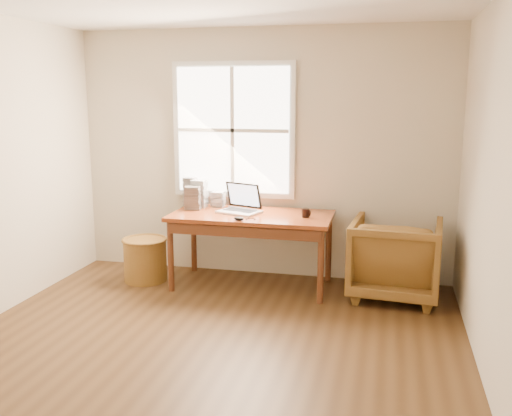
{
  "coord_description": "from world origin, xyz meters",
  "views": [
    {
      "loc": [
        1.32,
        -3.6,
        1.92
      ],
      "look_at": [
        0.08,
        1.65,
        0.84
      ],
      "focal_mm": 40.0,
      "sensor_mm": 36.0,
      "label": 1
    }
  ],
  "objects_px": {
    "desk": "(252,216)",
    "wicker_stool": "(145,260)",
    "laptop": "(239,199)",
    "coffee_mug": "(306,213)",
    "armchair": "(395,258)",
    "cd_stack_a": "(199,194)"
  },
  "relations": [
    {
      "from": "coffee_mug",
      "to": "cd_stack_a",
      "type": "xyz_separation_m",
      "value": [
        -1.17,
        0.24,
        0.1
      ]
    },
    {
      "from": "wicker_stool",
      "to": "armchair",
      "type": "bearing_deg",
      "value": 2.13
    },
    {
      "from": "laptop",
      "to": "cd_stack_a",
      "type": "xyz_separation_m",
      "value": [
        -0.49,
        0.2,
        0.0
      ]
    },
    {
      "from": "armchair",
      "to": "wicker_stool",
      "type": "relative_size",
      "value": 1.92
    },
    {
      "from": "coffee_mug",
      "to": "cd_stack_a",
      "type": "relative_size",
      "value": 0.29
    },
    {
      "from": "desk",
      "to": "wicker_stool",
      "type": "xyz_separation_m",
      "value": [
        -1.13,
        -0.09,
        -0.51
      ]
    },
    {
      "from": "desk",
      "to": "wicker_stool",
      "type": "bearing_deg",
      "value": -175.2
    },
    {
      "from": "armchair",
      "to": "cd_stack_a",
      "type": "relative_size",
      "value": 2.9
    },
    {
      "from": "desk",
      "to": "wicker_stool",
      "type": "relative_size",
      "value": 3.64
    },
    {
      "from": "armchair",
      "to": "wicker_stool",
      "type": "xyz_separation_m",
      "value": [
        -2.54,
        -0.09,
        -0.16
      ]
    },
    {
      "from": "wicker_stool",
      "to": "coffee_mug",
      "type": "xyz_separation_m",
      "value": [
        1.67,
        0.06,
        0.57
      ]
    },
    {
      "from": "laptop",
      "to": "coffee_mug",
      "type": "height_order",
      "value": "laptop"
    },
    {
      "from": "desk",
      "to": "armchair",
      "type": "xyz_separation_m",
      "value": [
        1.41,
        0.0,
        -0.35
      ]
    },
    {
      "from": "laptop",
      "to": "cd_stack_a",
      "type": "distance_m",
      "value": 0.53
    },
    {
      "from": "wicker_stool",
      "to": "laptop",
      "type": "distance_m",
      "value": 1.21
    },
    {
      "from": "desk",
      "to": "coffee_mug",
      "type": "relative_size",
      "value": 18.82
    },
    {
      "from": "laptop",
      "to": "cd_stack_a",
      "type": "bearing_deg",
      "value": 177.35
    },
    {
      "from": "coffee_mug",
      "to": "cd_stack_a",
      "type": "distance_m",
      "value": 1.19
    },
    {
      "from": "laptop",
      "to": "wicker_stool",
      "type": "bearing_deg",
      "value": -154.5
    },
    {
      "from": "wicker_stool",
      "to": "laptop",
      "type": "bearing_deg",
      "value": 6.06
    },
    {
      "from": "desk",
      "to": "wicker_stool",
      "type": "height_order",
      "value": "desk"
    },
    {
      "from": "laptop",
      "to": "coffee_mug",
      "type": "bearing_deg",
      "value": 15.8
    }
  ]
}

